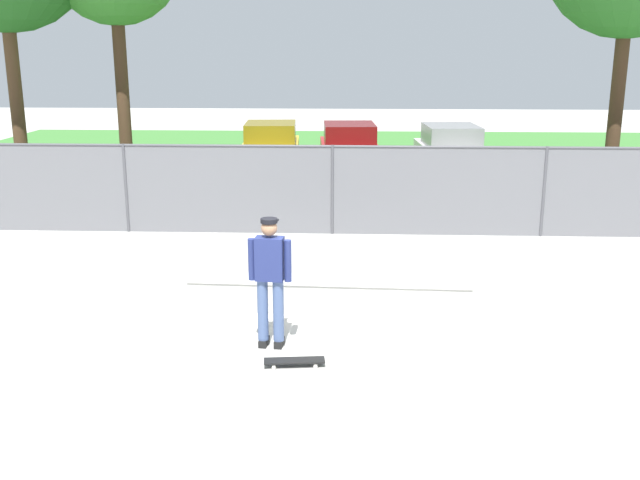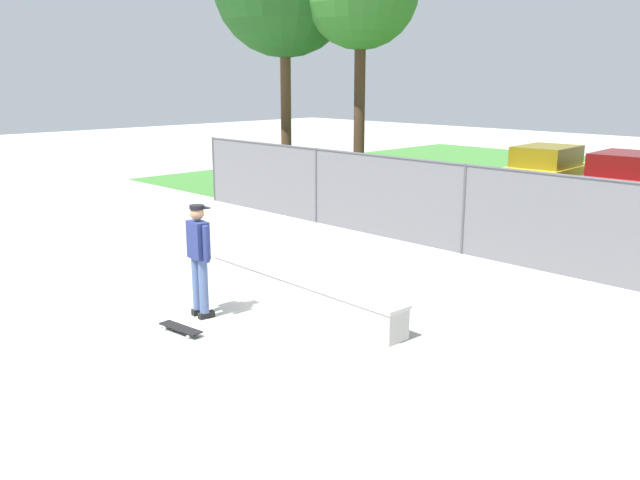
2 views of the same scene
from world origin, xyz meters
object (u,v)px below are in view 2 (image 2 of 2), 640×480
concrete_ledge (300,291)px  skateboard (181,328)px  car_red (623,181)px  skateboarder (199,255)px  car_yellow (544,172)px

concrete_ledge → skateboard: (-0.38, -2.12, -0.20)m
concrete_ledge → car_red: size_ratio=1.04×
concrete_ledge → skateboarder: skateboarder is taller
concrete_ledge → car_yellow: size_ratio=1.04×
skateboard → car_yellow: size_ratio=0.19×
car_yellow → car_red: (2.57, -0.18, 0.00)m
concrete_ledge → skateboarder: bearing=-117.1°
skateboard → car_red: car_red is taller
car_yellow → car_red: bearing=-3.9°
car_red → skateboarder: bearing=-94.1°
skateboarder → car_red: (1.00, 14.10, -0.19)m
concrete_ledge → car_yellow: 13.02m
skateboarder → car_yellow: bearing=96.3°
skateboard → car_yellow: (-1.94, 14.91, 0.77)m
concrete_ledge → skateboard: bearing=-100.2°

